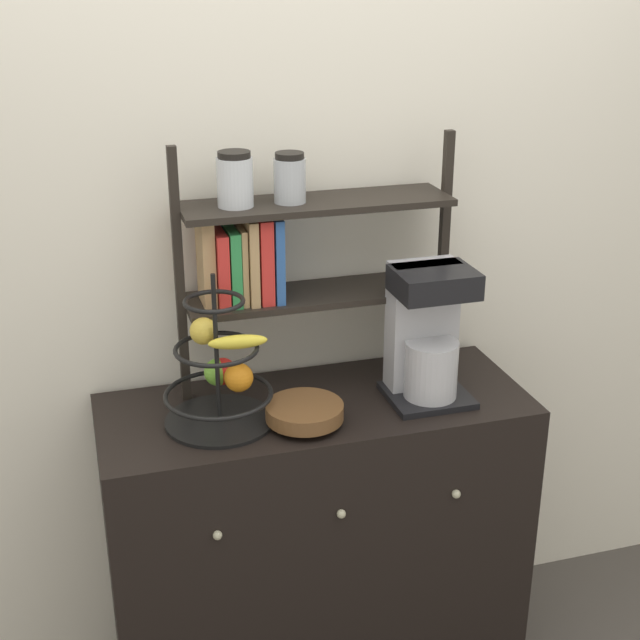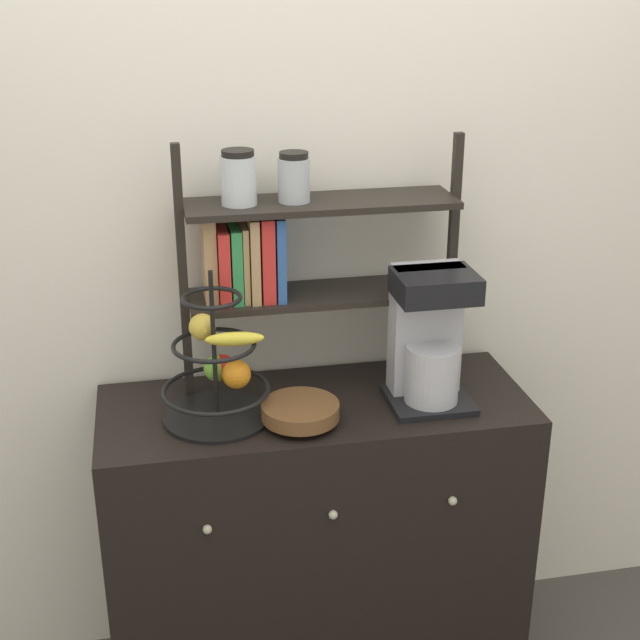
# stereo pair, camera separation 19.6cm
# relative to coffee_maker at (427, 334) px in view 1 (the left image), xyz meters

# --- Properties ---
(wall_back) EXTENTS (7.00, 0.05, 2.60)m
(wall_back) POSITION_rel_coffee_maker_xyz_m (-0.30, 0.31, 0.20)
(wall_back) COLOR silver
(wall_back) RESTS_ON ground_plane
(sideboard) EXTENTS (1.17, 0.48, 0.92)m
(sideboard) POSITION_rel_coffee_maker_xyz_m (-0.30, 0.04, -0.64)
(sideboard) COLOR black
(sideboard) RESTS_ON ground_plane
(coffee_maker) EXTENTS (0.22, 0.21, 0.38)m
(coffee_maker) POSITION_rel_coffee_maker_xyz_m (0.00, 0.00, 0.00)
(coffee_maker) COLOR black
(coffee_maker) RESTS_ON sideboard
(fruit_stand) EXTENTS (0.29, 0.29, 0.41)m
(fruit_stand) POSITION_rel_coffee_maker_xyz_m (-0.56, 0.02, -0.05)
(fruit_stand) COLOR black
(fruit_stand) RESTS_ON sideboard
(wooden_bowl) EXTENTS (0.20, 0.20, 0.06)m
(wooden_bowl) POSITION_rel_coffee_maker_xyz_m (-0.36, -0.07, -0.15)
(wooden_bowl) COLOR brown
(wooden_bowl) RESTS_ON sideboard
(shelf_hutch) EXTENTS (0.77, 0.20, 0.69)m
(shelf_hutch) POSITION_rel_coffee_maker_xyz_m (-0.37, 0.17, 0.23)
(shelf_hutch) COLOR black
(shelf_hutch) RESTS_ON sideboard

